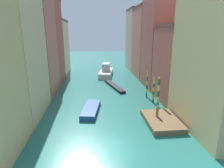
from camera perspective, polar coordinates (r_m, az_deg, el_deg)
ground_plane at (r=42.79m, az=-3.09°, el=-0.01°), size 154.00×154.00×0.00m
building_left_1 at (r=28.21m, az=-28.34°, el=8.50°), size 6.94×10.12×17.66m
building_left_2 at (r=37.62m, az=-22.75°, el=11.74°), size 6.94×9.54×19.39m
building_left_3 at (r=46.17m, az=-19.59°, el=12.23°), size 6.94×8.27×18.95m
building_left_4 at (r=56.16m, az=-17.00°, el=10.67°), size 6.94×11.35×14.71m
building_right_1 at (r=33.42m, az=19.87°, el=5.84°), size 6.94×8.60×12.63m
building_right_2 at (r=41.18m, az=15.04°, el=12.80°), size 6.94×8.72×19.67m
building_right_3 at (r=50.41m, az=11.06°, el=12.28°), size 6.94×10.41×17.69m
building_right_4 at (r=60.21m, az=8.27°, el=13.13°), size 6.94×10.11×18.25m
waterfront_dock at (r=25.52m, az=14.84°, el=-10.73°), size 4.09×6.16×0.65m
person_on_dock at (r=25.49m, az=13.59°, el=-8.06°), size 0.36×0.36×1.57m
mooring_pole_0 at (r=29.54m, az=13.89°, el=-2.47°), size 0.39×0.39×4.90m
mooring_pole_1 at (r=31.67m, az=12.51°, el=-1.74°), size 0.39×0.39×4.31m
mooring_pole_2 at (r=34.13m, az=10.59°, el=0.08°), size 0.34×0.34×4.86m
vaporetto_white at (r=51.21m, az=-1.83°, el=3.82°), size 4.70×10.26×3.32m
gondola_black at (r=40.30m, az=0.66°, el=-0.61°), size 3.51×9.85×0.47m
motorboat_0 at (r=28.23m, az=-6.40°, el=-7.61°), size 3.07×6.78×0.72m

